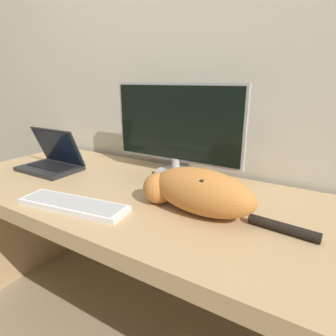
{
  "coord_description": "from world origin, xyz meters",
  "views": [
    {
      "loc": [
        0.75,
        -0.49,
        1.19
      ],
      "look_at": [
        0.24,
        0.35,
        0.88
      ],
      "focal_mm": 30.0,
      "sensor_mm": 36.0,
      "label": 1
    }
  ],
  "objects_px": {
    "laptop": "(52,161)",
    "cat": "(198,190)",
    "monitor": "(176,129)",
    "external_keyboard": "(73,205)"
  },
  "relations": [
    {
      "from": "monitor",
      "to": "external_keyboard",
      "type": "xyz_separation_m",
      "value": [
        -0.14,
        -0.52,
        -0.22
      ]
    },
    {
      "from": "monitor",
      "to": "laptop",
      "type": "xyz_separation_m",
      "value": [
        -0.59,
        -0.26,
        -0.18
      ]
    },
    {
      "from": "monitor",
      "to": "external_keyboard",
      "type": "height_order",
      "value": "monitor"
    },
    {
      "from": "monitor",
      "to": "external_keyboard",
      "type": "relative_size",
      "value": 1.51
    },
    {
      "from": "monitor",
      "to": "laptop",
      "type": "distance_m",
      "value": 0.67
    },
    {
      "from": "laptop",
      "to": "monitor",
      "type": "bearing_deg",
      "value": 23.35
    },
    {
      "from": "laptop",
      "to": "cat",
      "type": "xyz_separation_m",
      "value": [
        0.86,
        -0.05,
        0.04
      ]
    },
    {
      "from": "external_keyboard",
      "to": "cat",
      "type": "height_order",
      "value": "cat"
    },
    {
      "from": "monitor",
      "to": "cat",
      "type": "bearing_deg",
      "value": -49.69
    },
    {
      "from": "external_keyboard",
      "to": "cat",
      "type": "bearing_deg",
      "value": 18.67
    }
  ]
}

